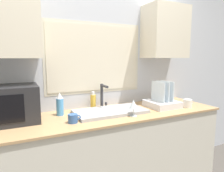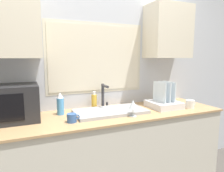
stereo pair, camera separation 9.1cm
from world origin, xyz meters
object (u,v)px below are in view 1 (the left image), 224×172
at_px(faucet, 103,94).
at_px(mug_near_sink, 73,118).
at_px(microwave, 8,104).
at_px(dish_rack, 162,101).
at_px(soap_bottle, 93,101).
at_px(spray_bottle, 60,104).
at_px(wine_glass, 133,105).

xyz_separation_m(faucet, mug_near_sink, (-0.43, -0.34, -0.12)).
bearing_deg(mug_near_sink, microwave, 152.88).
bearing_deg(dish_rack, mug_near_sink, -174.17).
relative_size(soap_bottle, mug_near_sink, 1.68).
xyz_separation_m(faucet, microwave, (-0.92, -0.09, 0.00)).
height_order(spray_bottle, soap_bottle, spray_bottle).
relative_size(mug_near_sink, wine_glass, 0.70).
bearing_deg(microwave, wine_glass, -16.23).
bearing_deg(spray_bottle, mug_near_sink, -79.13).
bearing_deg(dish_rack, faucet, 159.42).
bearing_deg(wine_glass, mug_near_sink, 174.34).
xyz_separation_m(microwave, spray_bottle, (0.44, 0.02, -0.05)).
height_order(spray_bottle, wine_glass, spray_bottle).
height_order(microwave, dish_rack, microwave).
height_order(dish_rack, spray_bottle, dish_rack).
distance_m(faucet, spray_bottle, 0.49).
xyz_separation_m(faucet, wine_glass, (0.14, -0.40, -0.05)).
height_order(dish_rack, mug_near_sink, dish_rack).
bearing_deg(wine_glass, microwave, 163.77).
bearing_deg(spray_bottle, microwave, -176.91).
bearing_deg(soap_bottle, mug_near_sink, -130.70).
bearing_deg(wine_glass, dish_rack, 18.74).
relative_size(microwave, spray_bottle, 2.19).
height_order(mug_near_sink, wine_glass, wine_glass).
xyz_separation_m(spray_bottle, mug_near_sink, (0.05, -0.28, -0.07)).
relative_size(faucet, mug_near_sink, 2.42).
bearing_deg(spray_bottle, dish_rack, -8.72).
relative_size(faucet, wine_glass, 1.70).
bearing_deg(faucet, soap_bottle, 161.04).
bearing_deg(dish_rack, spray_bottle, 171.28).
bearing_deg(soap_bottle, dish_rack, -20.36).
distance_m(dish_rack, spray_bottle, 1.12).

